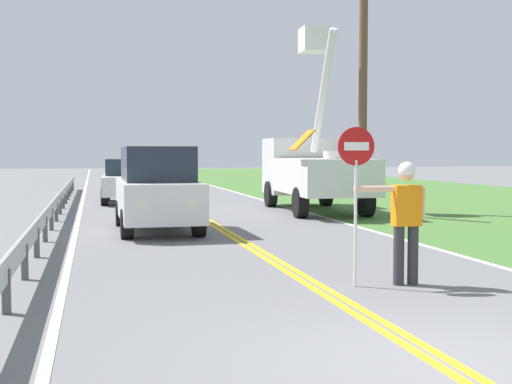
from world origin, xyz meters
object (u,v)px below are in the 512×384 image
oncoming_suv_nearest (157,189)px  utility_pole_near (363,74)px  flagger_worker (406,215)px  utility_bucket_truck (311,168)px  oncoming_sedan_second (127,181)px  stop_sign_paddle (356,170)px

oncoming_suv_nearest → utility_pole_near: (7.08, 3.98, 3.46)m
flagger_worker → oncoming_suv_nearest: oncoming_suv_nearest is taller
flagger_worker → oncoming_suv_nearest: size_ratio=0.40×
utility_bucket_truck → oncoming_sedan_second: bearing=139.7°
oncoming_suv_nearest → oncoming_sedan_second: size_ratio=1.11×
flagger_worker → utility_bucket_truck: bearing=78.1°
stop_sign_paddle → utility_pole_near: size_ratio=0.27×
stop_sign_paddle → utility_pole_near: 13.07m
oncoming_suv_nearest → utility_bucket_truck: bearing=40.9°
utility_bucket_truck → oncoming_sedan_second: 7.74m
flagger_worker → utility_bucket_truck: utility_bucket_truck is taller
oncoming_suv_nearest → stop_sign_paddle: bearing=-74.4°
flagger_worker → utility_pole_near: bearing=70.7°
flagger_worker → utility_pole_near: 13.01m
oncoming_suv_nearest → oncoming_sedan_second: 9.86m
oncoming_suv_nearest → oncoming_sedan_second: oncoming_suv_nearest is taller
oncoming_sedan_second → utility_pole_near: utility_pole_near is taller
utility_bucket_truck → oncoming_suv_nearest: bearing=-139.1°
flagger_worker → stop_sign_paddle: size_ratio=0.78×
utility_bucket_truck → oncoming_suv_nearest: utility_bucket_truck is taller
oncoming_sedan_second → utility_pole_near: (7.35, -5.87, 3.69)m
stop_sign_paddle → oncoming_suv_nearest: size_ratio=0.50×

